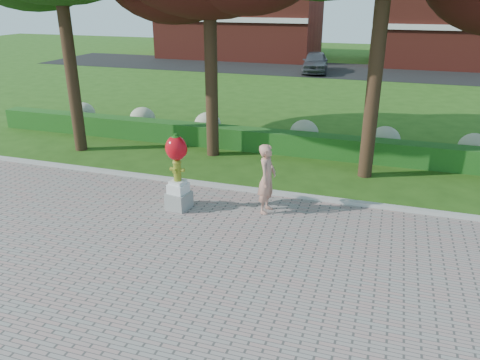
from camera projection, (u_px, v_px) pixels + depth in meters
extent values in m
plane|color=#254C13|center=(201.00, 237.00, 11.44)|extent=(100.00, 100.00, 0.00)
cube|color=gray|center=(110.00, 344.00, 7.90)|extent=(40.00, 14.00, 0.04)
cube|color=#ADADA5|center=(239.00, 189.00, 14.06)|extent=(40.00, 0.18, 0.15)
cube|color=#164E17|center=(272.00, 141.00, 17.47)|extent=(24.00, 0.70, 0.80)
ellipsoid|color=#9BA67F|center=(83.00, 114.00, 20.89)|extent=(1.10, 1.10, 0.99)
ellipsoid|color=#9BA67F|center=(143.00, 119.00, 20.03)|extent=(1.10, 1.10, 0.99)
ellipsoid|color=#9BA67F|center=(208.00, 124.00, 19.16)|extent=(1.10, 1.10, 0.99)
ellipsoid|color=#9BA67F|center=(304.00, 133.00, 18.01)|extent=(1.10, 1.10, 0.99)
ellipsoid|color=#9BA67F|center=(385.00, 140.00, 17.15)|extent=(1.10, 1.10, 0.99)
ellipsoid|color=#9BA67F|center=(474.00, 147.00, 16.29)|extent=(1.10, 1.10, 0.99)
cube|color=black|center=(340.00, 70.00, 36.16)|extent=(50.00, 8.00, 0.02)
cube|color=maroon|center=(241.00, 17.00, 43.04)|extent=(14.00, 8.00, 7.00)
cube|color=maroon|center=(451.00, 25.00, 37.97)|extent=(12.00, 8.00, 6.40)
cylinder|color=black|center=(70.00, 59.00, 16.62)|extent=(0.44, 0.44, 6.72)
cylinder|color=black|center=(211.00, 70.00, 16.17)|extent=(0.44, 0.44, 6.16)
cylinder|color=black|center=(376.00, 62.00, 13.94)|extent=(0.44, 0.44, 7.28)
cube|color=gray|center=(179.00, 200.00, 12.81)|extent=(0.67, 0.67, 0.46)
cube|color=silver|center=(178.00, 188.00, 12.68)|extent=(0.54, 0.54, 0.26)
cube|color=silver|center=(178.00, 182.00, 12.61)|extent=(0.43, 0.43, 0.09)
cylinder|color=olive|center=(177.00, 171.00, 12.50)|extent=(0.20, 0.20, 0.52)
ellipsoid|color=olive|center=(177.00, 162.00, 12.40)|extent=(0.24, 0.24, 0.17)
cylinder|color=olive|center=(172.00, 169.00, 12.52)|extent=(0.11, 0.10, 0.10)
cylinder|color=olive|center=(182.00, 170.00, 12.43)|extent=(0.11, 0.10, 0.10)
cylinder|color=olive|center=(175.00, 171.00, 12.35)|extent=(0.11, 0.11, 0.11)
cylinder|color=olive|center=(177.00, 160.00, 12.37)|extent=(0.07, 0.07, 0.05)
ellipsoid|color=red|center=(176.00, 148.00, 12.25)|extent=(0.58, 0.52, 0.67)
ellipsoid|color=red|center=(170.00, 148.00, 12.31)|extent=(0.28, 0.28, 0.43)
ellipsoid|color=red|center=(182.00, 149.00, 12.21)|extent=(0.28, 0.28, 0.43)
cylinder|color=#1C5714|center=(175.00, 136.00, 12.13)|extent=(0.09, 0.09, 0.11)
ellipsoid|color=#1C5714|center=(176.00, 137.00, 12.14)|extent=(0.22, 0.22, 0.07)
imported|color=tan|center=(267.00, 179.00, 12.35)|extent=(0.49, 0.71, 1.90)
imported|color=#3F4046|center=(315.00, 62.00, 34.96)|extent=(2.35, 4.70, 1.54)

